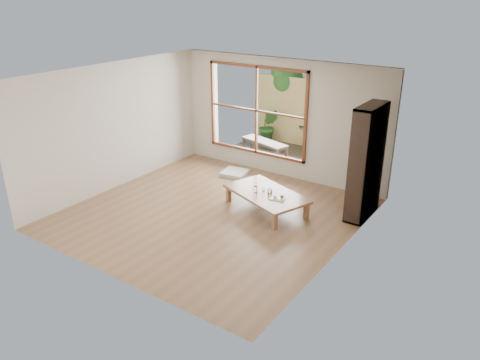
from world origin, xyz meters
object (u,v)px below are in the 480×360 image
(food_tray, at_px, (278,198))
(garden_bench, at_px, (264,143))
(bookshelf, at_px, (366,162))
(low_table, at_px, (266,195))

(food_tray, height_order, garden_bench, food_tray)
(bookshelf, bearing_deg, low_table, -152.89)
(food_tray, relative_size, garden_bench, 0.23)
(low_table, xyz_separation_m, food_tray, (0.34, -0.12, 0.06))
(food_tray, xyz_separation_m, garden_bench, (-1.91, 2.61, 0.00))
(low_table, height_order, garden_bench, garden_bench)
(low_table, height_order, bookshelf, bookshelf)
(bookshelf, height_order, garden_bench, bookshelf)
(bookshelf, bearing_deg, garden_bench, 152.16)
(low_table, bearing_deg, bookshelf, 47.65)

